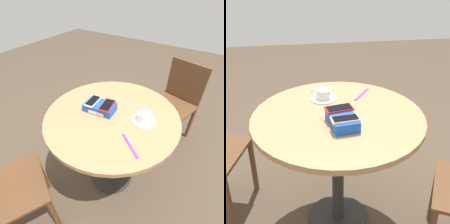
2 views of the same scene
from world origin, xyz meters
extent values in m
plane|color=brown|center=(0.00, 0.00, 0.00)|extent=(8.00, 8.00, 0.00)
cylinder|color=#2D2D2D|center=(0.00, 0.00, 0.01)|extent=(0.37, 0.37, 0.02)
cylinder|color=#2D2D2D|center=(0.00, 0.00, 0.37)|extent=(0.07, 0.07, 0.70)
cylinder|color=tan|center=(0.00, 0.00, 0.74)|extent=(0.92, 0.92, 0.03)
cube|color=blue|center=(-0.10, -0.01, 0.78)|extent=(0.23, 0.15, 0.06)
cube|color=white|center=(-0.09, -0.07, 0.77)|extent=(0.12, 0.02, 0.03)
cube|color=silver|center=(-0.15, -0.01, 0.81)|extent=(0.08, 0.14, 0.01)
cube|color=black|center=(-0.15, -0.01, 0.82)|extent=(0.07, 0.13, 0.00)
cube|color=red|center=(-0.04, 0.00, 0.81)|extent=(0.10, 0.15, 0.01)
cube|color=black|center=(-0.04, 0.00, 0.82)|extent=(0.09, 0.14, 0.00)
cylinder|color=white|center=(0.21, 0.06, 0.76)|extent=(0.16, 0.16, 0.01)
cylinder|color=white|center=(0.21, 0.06, 0.79)|extent=(0.09, 0.09, 0.05)
cylinder|color=brown|center=(0.21, 0.06, 0.81)|extent=(0.08, 0.08, 0.00)
torus|color=white|center=(0.23, 0.10, 0.79)|extent=(0.03, 0.06, 0.06)
cube|color=purple|center=(0.24, -0.18, 0.75)|extent=(0.16, 0.12, 0.00)
cube|color=brown|center=(0.22, 0.77, 0.43)|extent=(0.52, 0.52, 0.02)
cube|color=brown|center=(0.27, 0.96, 0.64)|extent=(0.39, 0.13, 0.41)
cylinder|color=brown|center=(-0.01, 0.64, 0.21)|extent=(0.04, 0.04, 0.42)
cylinder|color=brown|center=(0.35, 0.54, 0.21)|extent=(0.04, 0.04, 0.42)
cylinder|color=brown|center=(0.09, 1.00, 0.21)|extent=(0.04, 0.04, 0.42)
cylinder|color=brown|center=(0.45, 0.90, 0.21)|extent=(0.04, 0.04, 0.42)
cube|color=brown|center=(-0.34, -0.66, 0.44)|extent=(0.54, 0.54, 0.02)
cylinder|color=brown|center=(-0.09, -0.58, 0.21)|extent=(0.04, 0.04, 0.43)
cylinder|color=brown|center=(-0.41, -0.41, 0.21)|extent=(0.04, 0.04, 0.43)
camera|label=1|loc=(0.50, -0.77, 1.51)|focal=28.00mm
camera|label=2|loc=(-1.43, 0.20, 1.55)|focal=50.00mm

